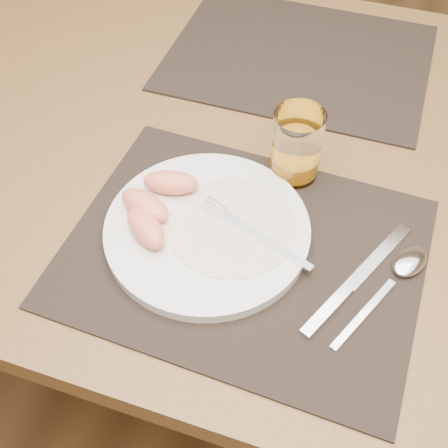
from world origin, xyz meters
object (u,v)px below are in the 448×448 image
(spoon, at_px, (403,269))
(juice_glass, at_px, (296,148))
(placemat_near, at_px, (244,252))
(table, at_px, (276,179))
(knife, at_px, (349,287))
(plate, at_px, (207,229))
(fork, at_px, (245,228))
(placemat_far, at_px, (298,57))

(spoon, distance_m, juice_glass, 0.22)
(placemat_near, xyz_separation_m, juice_glass, (0.03, 0.16, 0.05))
(table, relative_size, knife, 6.79)
(placemat_near, height_order, plate, plate)
(table, height_order, placemat_near, placemat_near)
(knife, bearing_deg, table, 122.65)
(knife, relative_size, juice_glass, 1.94)
(fork, bearing_deg, placemat_near, -75.85)
(plate, relative_size, juice_glass, 2.54)
(fork, height_order, spoon, fork)
(plate, bearing_deg, placemat_far, 87.33)
(placemat_near, relative_size, plate, 1.67)
(placemat_far, height_order, juice_glass, juice_glass)
(table, height_order, plate, plate)
(table, distance_m, fork, 0.22)
(juice_glass, bearing_deg, placemat_near, -99.19)
(fork, distance_m, knife, 0.15)
(placemat_far, bearing_deg, placemat_near, -85.53)
(placemat_near, xyz_separation_m, spoon, (0.20, 0.03, 0.01))
(plate, relative_size, spoon, 1.48)
(fork, bearing_deg, knife, -14.10)
(table, xyz_separation_m, plate, (-0.04, -0.21, 0.10))
(table, xyz_separation_m, placemat_far, (-0.02, 0.22, 0.09))
(fork, bearing_deg, plate, -167.04)
(placemat_near, height_order, fork, fork)
(table, relative_size, placemat_near, 3.11)
(placemat_far, bearing_deg, table, -83.61)
(fork, xyz_separation_m, spoon, (0.20, 0.01, -0.01))
(placemat_near, bearing_deg, knife, -5.37)
(juice_glass, bearing_deg, knife, -56.39)
(placemat_far, distance_m, juice_glass, 0.29)
(placemat_near, xyz_separation_m, knife, (0.14, -0.01, 0.00))
(table, bearing_deg, juice_glass, -60.11)
(knife, bearing_deg, plate, 172.54)
(table, distance_m, placemat_near, 0.24)
(fork, bearing_deg, spoon, 2.47)
(knife, distance_m, spoon, 0.07)
(fork, height_order, knife, fork)
(placemat_far, relative_size, knife, 2.18)
(table, bearing_deg, knife, -57.35)
(knife, xyz_separation_m, juice_glass, (-0.11, 0.17, 0.04))
(knife, height_order, juice_glass, juice_glass)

